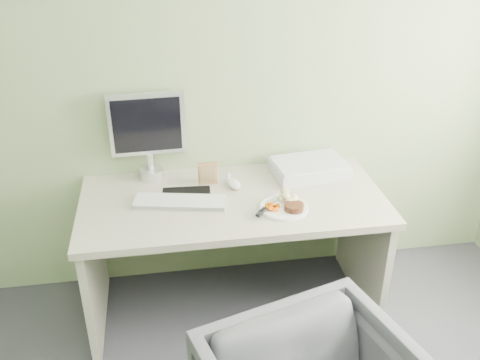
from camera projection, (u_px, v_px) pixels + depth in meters
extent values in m
plane|color=gray|center=(222.00, 63.00, 2.84)|extent=(3.50, 0.00, 3.50)
cube|color=#C0B5A0|center=(233.00, 202.00, 2.82)|extent=(1.60, 0.75, 0.04)
cube|color=#ABA792|center=(95.00, 271.00, 2.89)|extent=(0.04, 0.70, 0.69)
cube|color=#ABA792|center=(363.00, 245.00, 3.10)|extent=(0.04, 0.70, 0.69)
cylinder|color=white|center=(284.00, 208.00, 2.71)|extent=(0.25, 0.25, 0.01)
cylinder|color=black|center=(294.00, 207.00, 2.68)|extent=(0.11, 0.11, 0.03)
ellipsoid|color=tan|center=(287.00, 197.00, 2.74)|extent=(0.11, 0.08, 0.06)
cube|color=#FF6C05|center=(274.00, 206.00, 2.68)|extent=(0.07, 0.07, 0.04)
cube|color=silver|center=(271.00, 203.00, 2.73)|extent=(0.09, 0.11, 0.01)
cube|color=black|center=(261.00, 212.00, 2.64)|extent=(0.07, 0.08, 0.02)
cube|color=black|center=(186.00, 197.00, 2.82)|extent=(0.27, 0.24, 0.00)
cube|color=white|center=(180.00, 202.00, 2.75)|extent=(0.49, 0.23, 0.02)
ellipsoid|color=white|center=(234.00, 184.00, 2.91)|extent=(0.09, 0.12, 0.04)
cube|color=#A0734A|center=(207.00, 173.00, 2.91)|extent=(0.11, 0.02, 0.13)
cylinder|color=white|center=(228.00, 178.00, 2.96)|extent=(0.02, 0.02, 0.05)
cone|color=#81ADCF|center=(228.00, 173.00, 2.94)|extent=(0.02, 0.02, 0.02)
cube|color=silver|center=(309.00, 168.00, 3.05)|extent=(0.45, 0.33, 0.06)
cylinder|color=silver|center=(151.00, 174.00, 3.00)|extent=(0.13, 0.13, 0.05)
cylinder|color=silver|center=(150.00, 162.00, 2.96)|extent=(0.03, 0.03, 0.09)
cube|color=silver|center=(147.00, 124.00, 2.88)|extent=(0.41, 0.05, 0.35)
cube|color=black|center=(147.00, 126.00, 2.86)|extent=(0.36, 0.02, 0.30)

